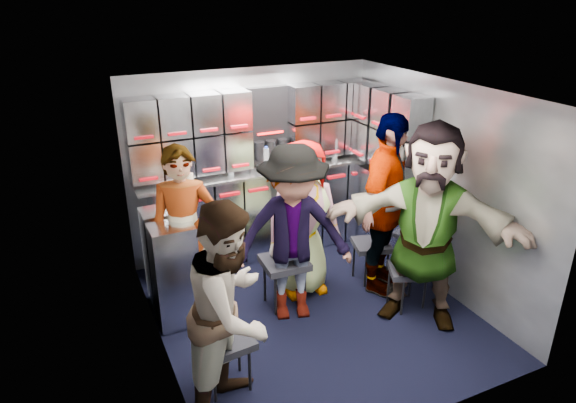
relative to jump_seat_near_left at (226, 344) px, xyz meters
name	(u,v)px	position (x,y,z in m)	size (l,w,h in m)	color
floor	(312,311)	(1.05, 0.60, -0.40)	(3.00, 3.00, 0.00)	black
wall_back	(252,162)	(1.05, 2.10, 0.65)	(2.80, 0.04, 2.10)	gray
wall_left	(154,243)	(-0.35, 0.60, 0.65)	(0.04, 3.00, 2.10)	gray
wall_right	(439,187)	(2.45, 0.60, 0.65)	(0.04, 3.00, 2.10)	gray
ceiling	(317,92)	(1.05, 0.60, 1.70)	(2.80, 3.00, 0.02)	silver
cart_bank_back	(260,214)	(1.05, 1.89, 0.10)	(2.68, 0.38, 0.99)	#A2A7B3
cart_bank_left	(171,266)	(-0.14, 1.16, 0.10)	(0.38, 0.76, 0.99)	#A2A7B3
counter	(259,171)	(1.05, 1.89, 0.62)	(2.68, 0.42, 0.03)	#AEB1B6
locker_bank_back	(256,127)	(1.05, 1.95, 1.09)	(2.68, 0.28, 0.82)	#A2A7B3
locker_bank_right	(389,129)	(2.30, 1.30, 1.09)	(0.28, 1.00, 0.82)	#A2A7B3
right_cabinet	(387,217)	(2.30, 1.20, 0.10)	(0.28, 1.20, 1.00)	#A2A7B3
coffee_niche	(269,126)	(1.23, 2.01, 1.07)	(0.46, 0.16, 0.84)	black
red_latch_strip	(266,189)	(1.05, 1.69, 0.48)	(2.60, 0.02, 0.03)	#B10812
jump_seat_near_left	(226,344)	(0.00, 0.00, 0.00)	(0.41, 0.39, 0.45)	black
jump_seat_mid_left	(284,265)	(0.87, 0.83, 0.04)	(0.44, 0.42, 0.49)	black
jump_seat_center	(295,248)	(1.15, 1.19, -0.02)	(0.46, 0.45, 0.42)	black
jump_seat_mid_right	(372,247)	(1.88, 0.87, -0.01)	(0.45, 0.43, 0.43)	black
jump_seat_near_right	(408,273)	(1.92, 0.30, -0.03)	(0.46, 0.45, 0.42)	black
attendant_standing	(185,235)	(0.00, 1.08, 0.43)	(0.60, 0.39, 1.65)	black
attendant_arc_a	(231,310)	(0.00, -0.18, 0.42)	(0.79, 0.62, 1.63)	black
attendant_arc_b	(293,235)	(0.87, 0.65, 0.44)	(1.08, 0.62, 1.68)	black
attendant_arc_c	(303,219)	(1.15, 1.01, 0.39)	(0.77, 0.50, 1.58)	black
attendant_arc_d	(385,206)	(1.88, 0.69, 0.52)	(1.07, 0.45, 1.83)	black
attendant_arc_e	(427,226)	(1.92, 0.12, 0.54)	(1.74, 0.55, 1.88)	black
bottle_left	(231,165)	(0.71, 1.84, 0.75)	(0.06, 0.06, 0.23)	white
bottle_mid	(266,159)	(1.12, 1.84, 0.76)	(0.06, 0.06, 0.25)	white
bottle_right	(335,149)	(1.97, 1.84, 0.76)	(0.07, 0.07, 0.26)	white
cup_left	(189,178)	(0.26, 1.83, 0.69)	(0.09, 0.09, 0.11)	tan
cup_right	(295,162)	(1.46, 1.83, 0.68)	(0.09, 0.09, 0.09)	tan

